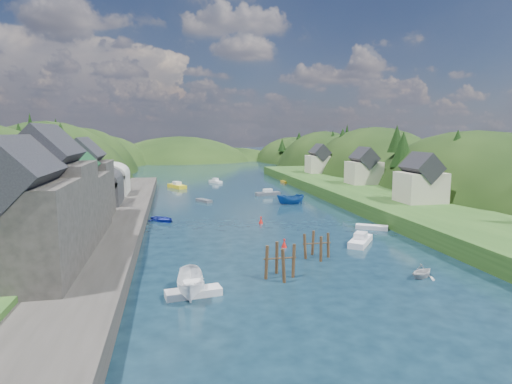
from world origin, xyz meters
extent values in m
plane|color=black|center=(0.00, 50.00, 0.00)|extent=(600.00, 600.00, 0.00)
ellipsoid|color=black|center=(-45.00, 75.00, -9.10)|extent=(44.00, 75.56, 52.00)
ellipsoid|color=black|center=(-45.00, 118.00, -8.43)|extent=(44.00, 75.56, 48.19)
ellipsoid|color=black|center=(-45.00, 160.00, -6.82)|extent=(44.00, 75.56, 39.00)
ellipsoid|color=black|center=(45.00, 32.00, -7.78)|extent=(36.00, 75.56, 44.49)
ellipsoid|color=black|center=(45.00, 75.00, -8.40)|extent=(36.00, 75.56, 48.00)
ellipsoid|color=black|center=(45.00, 118.00, -7.78)|extent=(36.00, 75.56, 44.49)
ellipsoid|color=black|center=(45.00, 160.00, -6.30)|extent=(36.00, 75.56, 36.00)
ellipsoid|color=black|center=(-10.00, 170.00, -10.00)|extent=(80.00, 60.00, 44.00)
ellipsoid|color=black|center=(18.00, 180.00, -12.00)|extent=(70.00, 56.00, 36.00)
cone|color=black|center=(-38.03, 39.40, 12.97)|extent=(3.35, 3.35, 8.93)
cone|color=black|center=(-43.64, 50.97, 12.60)|extent=(4.18, 4.18, 6.70)
cone|color=black|center=(-38.60, 62.94, 13.02)|extent=(4.73, 4.73, 6.51)
cone|color=black|center=(-42.69, 75.76, 13.59)|extent=(4.34, 4.34, 7.99)
cone|color=black|center=(-40.33, 83.12, 8.84)|extent=(5.28, 5.28, 6.00)
cone|color=black|center=(-40.50, 97.90, 12.02)|extent=(4.77, 4.77, 5.96)
cone|color=black|center=(-37.15, 105.10, 8.49)|extent=(4.07, 4.07, 4.99)
cone|color=black|center=(-40.19, 117.08, 9.59)|extent=(4.56, 4.56, 7.77)
cone|color=black|center=(-41.82, 127.39, 8.09)|extent=(4.75, 4.75, 5.50)
cone|color=black|center=(-38.40, 137.09, 9.13)|extent=(4.27, 4.27, 7.54)
cone|color=black|center=(38.90, 29.44, 11.21)|extent=(5.03, 5.03, 6.80)
cone|color=black|center=(34.90, 41.69, 10.46)|extent=(5.29, 5.29, 7.66)
cone|color=black|center=(36.51, 47.42, 12.61)|extent=(4.07, 4.07, 6.25)
cone|color=black|center=(39.31, 57.05, 8.07)|extent=(3.40, 3.40, 5.60)
cone|color=black|center=(41.84, 72.79, 11.31)|extent=(4.94, 4.94, 8.55)
cone|color=black|center=(36.97, 79.93, 12.17)|extent=(5.25, 5.25, 6.24)
cone|color=black|center=(43.50, 92.07, 12.60)|extent=(3.36, 3.36, 8.27)
cone|color=black|center=(43.22, 104.00, 10.95)|extent=(4.57, 4.57, 7.59)
cone|color=black|center=(43.48, 119.44, 9.22)|extent=(3.59, 3.59, 6.55)
cone|color=black|center=(37.23, 125.81, 11.40)|extent=(4.14, 4.14, 5.62)
cone|color=black|center=(34.06, 140.81, 8.50)|extent=(3.83, 3.83, 5.70)
cube|color=#2D2B28|center=(-24.00, 20.00, 1.00)|extent=(12.00, 110.00, 2.00)
cube|color=#234719|center=(-31.00, 20.00, 1.25)|extent=(12.00, 110.00, 2.50)
cube|color=#2D2B28|center=(-26.00, -6.00, 6.00)|extent=(8.00, 9.00, 8.00)
cube|color=black|center=(-26.00, -6.00, 10.96)|extent=(5.88, 9.36, 5.88)
cube|color=#2D2B28|center=(-26.00, 3.00, 6.50)|extent=(8.00, 9.00, 9.00)
cube|color=black|center=(-26.00, 3.00, 11.96)|extent=(5.88, 9.36, 5.88)
cube|color=#2D2B28|center=(-26.00, 12.00, 5.50)|extent=(8.00, 9.00, 7.00)
cube|color=#1E592D|center=(-26.00, 12.00, 9.96)|extent=(5.88, 9.36, 5.88)
cube|color=#2D2B28|center=(-26.00, 21.00, 6.00)|extent=(7.00, 8.00, 8.00)
cube|color=black|center=(-26.00, 21.00, 10.84)|extent=(5.15, 8.32, 5.15)
cube|color=#2D2D30|center=(-26.00, 33.00, 4.00)|extent=(7.00, 9.00, 4.00)
cylinder|color=#2D2D30|center=(-26.00, 33.00, 6.00)|extent=(7.00, 9.00, 7.00)
cube|color=#B2B2A8|center=(-26.00, 45.00, 4.00)|extent=(7.00, 9.00, 4.00)
cylinder|color=#B2B2A8|center=(-26.00, 45.00, 6.00)|extent=(7.00, 9.00, 7.00)
cube|color=#234719|center=(25.00, 40.00, 1.20)|extent=(16.00, 120.00, 2.40)
cube|color=beige|center=(27.00, 22.00, 4.90)|extent=(7.00, 6.00, 5.00)
cube|color=black|center=(27.00, 22.00, 8.24)|extent=(5.15, 6.24, 5.15)
cube|color=beige|center=(29.00, 48.00, 4.90)|extent=(7.00, 6.00, 5.00)
cube|color=black|center=(29.00, 48.00, 8.24)|extent=(5.15, 6.24, 5.15)
cube|color=beige|center=(28.00, 75.00, 4.90)|extent=(7.00, 6.00, 5.00)
cube|color=black|center=(28.00, 75.00, 8.24)|extent=(5.15, 6.24, 5.15)
cylinder|color=#382314|center=(-2.53, -3.62, 1.36)|extent=(0.32, 0.32, 3.91)
cylinder|color=#382314|center=(-3.88, -2.26, 1.36)|extent=(0.32, 0.32, 3.91)
cylinder|color=#382314|center=(-5.23, -3.62, 1.36)|extent=(0.32, 0.32, 3.91)
cylinder|color=#382314|center=(-3.88, -4.97, 1.36)|extent=(0.32, 0.32, 3.91)
cylinder|color=#382314|center=(-3.88, -3.62, 1.99)|extent=(3.25, 0.16, 0.16)
cylinder|color=#382314|center=(3.22, 2.10, 1.11)|extent=(0.32, 0.32, 3.41)
cylinder|color=#382314|center=(1.85, 3.47, 1.11)|extent=(0.32, 0.32, 3.41)
cylinder|color=#382314|center=(0.49, 2.10, 1.11)|extent=(0.32, 0.32, 3.41)
cylinder|color=#382314|center=(1.85, 0.74, 1.11)|extent=(0.32, 0.32, 3.41)
cylinder|color=#382314|center=(1.85, 2.10, 1.69)|extent=(3.28, 0.16, 0.16)
cone|color=#B1130E|center=(-0.59, 7.10, 0.45)|extent=(0.70, 0.70, 0.90)
sphere|color=#B1130E|center=(-0.59, 7.10, 0.95)|extent=(0.30, 0.30, 0.30)
cone|color=#B1130E|center=(-0.55, 21.25, 0.45)|extent=(0.70, 0.70, 0.90)
sphere|color=#B1130E|center=(-0.55, 21.25, 0.95)|extent=(0.30, 0.30, 0.30)
cube|color=silver|center=(-2.04, 76.08, 0.30)|extent=(3.54, 5.02, 0.67)
cube|color=silver|center=(-2.04, 76.08, 1.02)|extent=(1.74, 2.00, 0.70)
cube|color=#4E525A|center=(-7.69, 43.76, 0.26)|extent=(3.29, 4.18, 0.57)
cube|color=#C89117|center=(17.00, 72.34, 0.27)|extent=(1.53, 4.27, 0.59)
imported|color=white|center=(-12.59, -6.62, 1.02)|extent=(2.60, 6.16, 2.34)
imported|color=navy|center=(-15.57, 26.05, 0.34)|extent=(5.58, 5.76, 0.97)
imported|color=#1B4E96|center=(8.77, 37.50, 0.95)|extent=(5.85, 2.62, 2.20)
cube|color=silver|center=(14.55, 14.26, 0.29)|extent=(4.69, 3.56, 0.64)
imported|color=silver|center=(9.75, -6.20, 0.63)|extent=(3.76, 3.58, 1.55)
cube|color=#52555E|center=(7.05, 50.09, 0.35)|extent=(5.74, 2.72, 0.77)
cube|color=silver|center=(7.05, 50.09, 1.12)|extent=(2.12, 1.58, 0.70)
cube|color=silver|center=(-12.38, -6.64, 0.30)|extent=(5.01, 2.36, 0.67)
cube|color=silver|center=(-12.38, -6.64, 1.02)|extent=(1.85, 1.37, 0.70)
cube|color=white|center=(9.28, 6.70, 0.37)|extent=(5.03, 5.77, 0.81)
cube|color=silver|center=(9.28, 6.70, 1.16)|extent=(2.29, 2.42, 0.70)
cube|color=yellow|center=(-12.76, 67.06, 0.41)|extent=(4.87, 6.83, 0.92)
cube|color=silver|center=(-12.76, 67.06, 1.27)|extent=(2.38, 2.73, 0.70)
camera|label=1|loc=(-13.94, -42.42, 14.09)|focal=30.00mm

